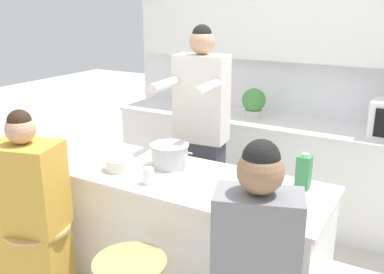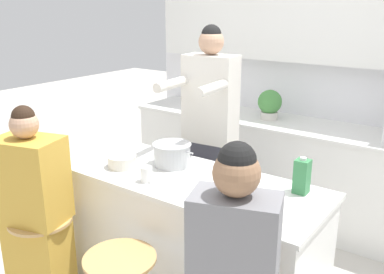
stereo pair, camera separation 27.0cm
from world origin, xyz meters
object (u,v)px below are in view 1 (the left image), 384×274
(person_cooking, at_px, (201,142))
(cooking_pot, at_px, (170,155))
(person_wrapped_blanket, at_px, (32,225))
(coffee_cup_near, at_px, (148,176))
(kitchen_island, at_px, (187,239))
(juice_carton, at_px, (304,172))
(fruit_bowl, at_px, (119,164))
(potted_plant, at_px, (254,102))
(bar_stool_leftmost, at_px, (42,265))
(banana_bunch, at_px, (281,214))

(person_cooking, height_order, cooking_pot, person_cooking)
(person_wrapped_blanket, relative_size, coffee_cup_near, 13.13)
(kitchen_island, relative_size, juice_carton, 8.25)
(person_cooking, height_order, fruit_bowl, person_cooking)
(fruit_bowl, bearing_deg, person_cooking, 76.38)
(kitchen_island, bearing_deg, potted_plant, 96.42)
(bar_stool_leftmost, xyz_separation_m, potted_plant, (0.55, 2.14, 0.71))
(potted_plant, bearing_deg, juice_carton, -57.27)
(fruit_bowl, bearing_deg, person_wrapped_blanket, -119.97)
(person_cooking, relative_size, fruit_bowl, 9.48)
(cooking_pot, height_order, juice_carton, juice_carton)
(kitchen_island, height_order, cooking_pot, cooking_pot)
(kitchen_island, distance_m, coffee_cup_near, 0.56)
(potted_plant, bearing_deg, coffee_cup_near, -89.36)
(juice_carton, height_order, potted_plant, potted_plant)
(person_wrapped_blanket, bearing_deg, kitchen_island, 23.35)
(person_wrapped_blanket, bearing_deg, fruit_bowl, 43.97)
(banana_bunch, bearing_deg, coffee_cup_near, 178.37)
(person_cooking, bearing_deg, bar_stool_leftmost, -115.61)
(bar_stool_leftmost, relative_size, potted_plant, 2.31)
(juice_carton, bearing_deg, potted_plant, 122.73)
(person_wrapped_blanket, xyz_separation_m, potted_plant, (0.57, 2.16, 0.42))
(cooking_pot, xyz_separation_m, fruit_bowl, (-0.25, -0.22, -0.04))
(cooking_pot, relative_size, banana_bunch, 2.23)
(person_cooking, xyz_separation_m, coffee_cup_near, (0.11, -0.87, 0.05))
(person_cooking, height_order, potted_plant, person_cooking)
(person_wrapped_blanket, distance_m, fruit_bowl, 0.65)
(person_wrapped_blanket, bearing_deg, bar_stool_leftmost, 25.21)
(person_wrapped_blanket, bearing_deg, cooking_pot, 37.16)
(coffee_cup_near, height_order, juice_carton, juice_carton)
(kitchen_island, relative_size, fruit_bowl, 9.44)
(coffee_cup_near, bearing_deg, cooking_pot, 98.45)
(cooking_pot, distance_m, banana_bunch, 0.96)
(kitchen_island, relative_size, coffee_cup_near, 17.12)
(cooking_pot, bearing_deg, potted_plant, 88.90)
(kitchen_island, distance_m, potted_plant, 1.67)
(bar_stool_leftmost, bearing_deg, coffee_cup_near, 34.78)
(potted_plant, bearing_deg, fruit_bowl, -99.67)
(potted_plant, bearing_deg, person_wrapped_blanket, -104.89)
(person_cooking, relative_size, banana_bunch, 11.65)
(cooking_pot, bearing_deg, fruit_bowl, -138.65)
(banana_bunch, bearing_deg, kitchen_island, 162.33)
(bar_stool_leftmost, relative_size, person_cooking, 0.35)
(kitchen_island, height_order, juice_carton, juice_carton)
(coffee_cup_near, bearing_deg, bar_stool_leftmost, -145.22)
(coffee_cup_near, distance_m, juice_carton, 0.93)
(cooking_pot, distance_m, fruit_bowl, 0.34)
(bar_stool_leftmost, xyz_separation_m, juice_carton, (1.41, 0.80, 0.64))
(bar_stool_leftmost, bearing_deg, juice_carton, 29.55)
(banana_bunch, bearing_deg, fruit_bowl, 174.25)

